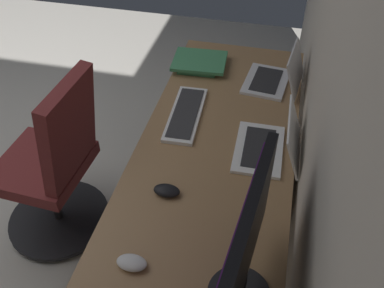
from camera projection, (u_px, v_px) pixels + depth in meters
wall_back at (346, 40)px, 1.38m from camera, size 4.47×0.10×2.60m
desk at (204, 198)px, 1.70m from camera, size 2.28×0.68×0.73m
drawer_pedestal at (218, 208)px, 2.07m from camera, size 0.40×0.51×0.69m
monitor_primary at (245, 247)px, 1.15m from camera, size 0.52×0.20×0.46m
laptop_leftmost at (272, 144)px, 1.78m from camera, size 0.33×0.28×0.20m
laptop_left at (278, 76)px, 2.16m from camera, size 0.32×0.31×0.21m
keyboard_main at (186, 114)px, 1.99m from camera, size 0.43×0.16×0.02m
mouse_main at (132, 263)px, 1.39m from camera, size 0.06×0.10×0.03m
mouse_spare at (167, 191)px, 1.63m from camera, size 0.06×0.10×0.03m
book_stack_near at (199, 63)px, 2.30m from camera, size 0.25×0.30×0.05m
office_chair at (56, 169)px, 2.12m from camera, size 0.56×0.56×0.97m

